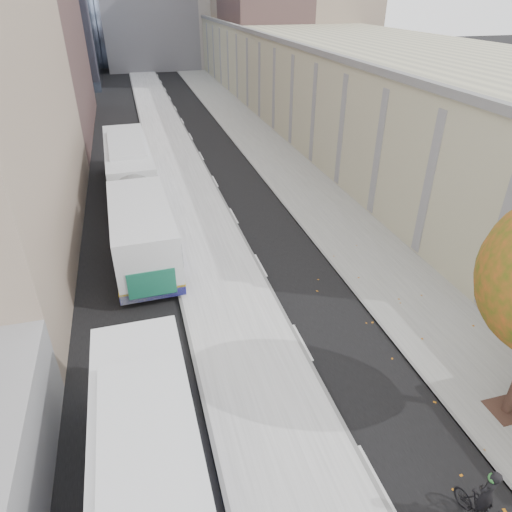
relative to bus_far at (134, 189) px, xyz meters
name	(u,v)px	position (x,y,z in m)	size (l,w,h in m)	color
bus_platform	(186,188)	(3.46, 3.51, -1.68)	(4.25, 150.00, 0.15)	#A3A3A3
sidewalk	(295,178)	(11.46, 3.51, -1.71)	(4.75, 150.00, 0.08)	gray
building_tan	(304,61)	(22.84, 32.51, 2.25)	(18.00, 92.00, 8.00)	gray
bus_far	(134,189)	(0.00, 0.00, 0.00)	(3.38, 19.32, 3.21)	silver
cyclist	(482,505)	(7.57, -21.30, -0.98)	(0.71, 1.68, 2.08)	black
distant_car	(130,160)	(-0.01, 9.12, -1.13)	(1.47, 3.65, 1.24)	silver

